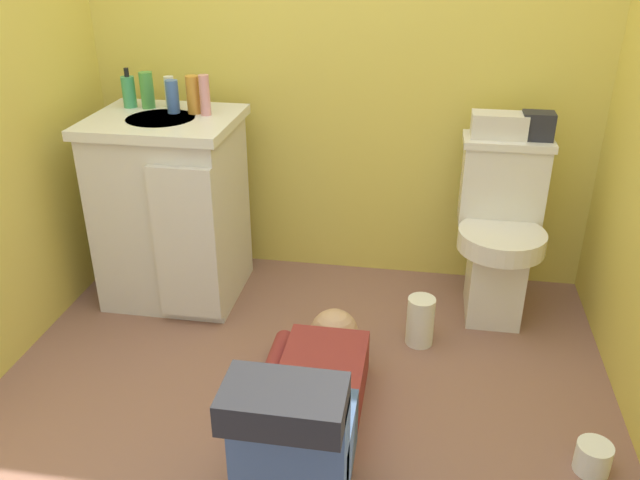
{
  "coord_description": "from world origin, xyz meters",
  "views": [
    {
      "loc": [
        0.38,
        -1.77,
        1.55
      ],
      "look_at": [
        0.01,
        0.42,
        0.45
      ],
      "focal_mm": 36.72,
      "sensor_mm": 36.0,
      "label": 1
    }
  ],
  "objects_px": {
    "toiletry_bag": "(538,126)",
    "bottle_green": "(147,90)",
    "person_plumber": "(309,402)",
    "toilet": "(499,233)",
    "tissue_box": "(499,125)",
    "bottle_amber": "(193,95)",
    "vanity_cabinet": "(172,207)",
    "faucet": "(174,96)",
    "soap_dispenser": "(129,91)",
    "bottle_white": "(170,92)",
    "bottle_pink": "(205,95)",
    "bottle_blue": "(173,97)",
    "paper_towel_roll": "(420,321)",
    "toilet_paper_roll": "(593,458)"
  },
  "relations": [
    {
      "from": "person_plumber",
      "to": "bottle_green",
      "type": "relative_size",
      "value": 7.07
    },
    {
      "from": "vanity_cabinet",
      "to": "person_plumber",
      "type": "height_order",
      "value": "vanity_cabinet"
    },
    {
      "from": "tissue_box",
      "to": "toilet_paper_roll",
      "type": "xyz_separation_m",
      "value": [
        0.3,
        -1.01,
        -0.75
      ]
    },
    {
      "from": "tissue_box",
      "to": "bottle_green",
      "type": "xyz_separation_m",
      "value": [
        -1.46,
        -0.05,
        0.1
      ]
    },
    {
      "from": "vanity_cabinet",
      "to": "faucet",
      "type": "relative_size",
      "value": 8.2
    },
    {
      "from": "person_plumber",
      "to": "soap_dispenser",
      "type": "bearing_deg",
      "value": 133.73
    },
    {
      "from": "toilet",
      "to": "tissue_box",
      "type": "bearing_deg",
      "value": 116.43
    },
    {
      "from": "toilet",
      "to": "bottle_blue",
      "type": "xyz_separation_m",
      "value": [
        -1.37,
        -0.02,
        0.52
      ]
    },
    {
      "from": "toilet",
      "to": "bottle_white",
      "type": "distance_m",
      "value": 1.51
    },
    {
      "from": "toiletry_bag",
      "to": "bottle_green",
      "type": "height_order",
      "value": "bottle_green"
    },
    {
      "from": "bottle_blue",
      "to": "toilet_paper_roll",
      "type": "xyz_separation_m",
      "value": [
        1.62,
        -0.91,
        -0.84
      ]
    },
    {
      "from": "toiletry_bag",
      "to": "person_plumber",
      "type": "bearing_deg",
      "value": -125.16
    },
    {
      "from": "person_plumber",
      "to": "soap_dispenser",
      "type": "xyz_separation_m",
      "value": [
        -0.96,
        1.0,
        0.71
      ]
    },
    {
      "from": "toilet",
      "to": "vanity_cabinet",
      "type": "height_order",
      "value": "vanity_cabinet"
    },
    {
      "from": "person_plumber",
      "to": "faucet",
      "type": "bearing_deg",
      "value": 126.92
    },
    {
      "from": "bottle_white",
      "to": "paper_towel_roll",
      "type": "xyz_separation_m",
      "value": [
        1.12,
        -0.39,
        -0.78
      ]
    },
    {
      "from": "soap_dispenser",
      "to": "bottle_green",
      "type": "distance_m",
      "value": 0.08
    },
    {
      "from": "toiletry_bag",
      "to": "bottle_amber",
      "type": "bearing_deg",
      "value": -175.87
    },
    {
      "from": "bottle_green",
      "to": "bottle_blue",
      "type": "distance_m",
      "value": 0.15
    },
    {
      "from": "toiletry_bag",
      "to": "soap_dispenser",
      "type": "distance_m",
      "value": 1.7
    },
    {
      "from": "bottle_green",
      "to": "toilet_paper_roll",
      "type": "height_order",
      "value": "bottle_green"
    },
    {
      "from": "person_plumber",
      "to": "bottle_pink",
      "type": "bearing_deg",
      "value": 122.6
    },
    {
      "from": "bottle_blue",
      "to": "faucet",
      "type": "bearing_deg",
      "value": 109.15
    },
    {
      "from": "faucet",
      "to": "bottle_blue",
      "type": "relative_size",
      "value": 0.74
    },
    {
      "from": "bottle_green",
      "to": "soap_dispenser",
      "type": "bearing_deg",
      "value": -177.92
    },
    {
      "from": "tissue_box",
      "to": "bottle_amber",
      "type": "xyz_separation_m",
      "value": [
        -1.24,
        -0.1,
        0.1
      ]
    },
    {
      "from": "toilet",
      "to": "soap_dispenser",
      "type": "bearing_deg",
      "value": 178.57
    },
    {
      "from": "paper_towel_roll",
      "to": "bottle_green",
      "type": "bearing_deg",
      "value": 163.32
    },
    {
      "from": "bottle_green",
      "to": "toiletry_bag",
      "type": "bearing_deg",
      "value": 1.7
    },
    {
      "from": "soap_dispenser",
      "to": "bottle_blue",
      "type": "xyz_separation_m",
      "value": [
        0.22,
        -0.06,
        -0.0
      ]
    },
    {
      "from": "vanity_cabinet",
      "to": "bottle_blue",
      "type": "height_order",
      "value": "bottle_blue"
    },
    {
      "from": "toilet_paper_roll",
      "to": "tissue_box",
      "type": "bearing_deg",
      "value": 106.28
    },
    {
      "from": "toilet",
      "to": "person_plumber",
      "type": "bearing_deg",
      "value": -123.48
    },
    {
      "from": "toiletry_bag",
      "to": "bottle_amber",
      "type": "distance_m",
      "value": 1.4
    },
    {
      "from": "toilet",
      "to": "tissue_box",
      "type": "height_order",
      "value": "tissue_box"
    },
    {
      "from": "bottle_white",
      "to": "bottle_amber",
      "type": "height_order",
      "value": "bottle_amber"
    },
    {
      "from": "faucet",
      "to": "bottle_white",
      "type": "xyz_separation_m",
      "value": [
        -0.02,
        0.01,
        0.01
      ]
    },
    {
      "from": "toiletry_bag",
      "to": "paper_towel_roll",
      "type": "relative_size",
      "value": 0.6
    },
    {
      "from": "toilet",
      "to": "person_plumber",
      "type": "height_order",
      "value": "toilet"
    },
    {
      "from": "bottle_blue",
      "to": "paper_towel_roll",
      "type": "bearing_deg",
      "value": -15.81
    },
    {
      "from": "faucet",
      "to": "toilet_paper_roll",
      "type": "distance_m",
      "value": 2.09
    },
    {
      "from": "soap_dispenser",
      "to": "paper_towel_roll",
      "type": "height_order",
      "value": "soap_dispenser"
    },
    {
      "from": "vanity_cabinet",
      "to": "soap_dispenser",
      "type": "bearing_deg",
      "value": 146.9
    },
    {
      "from": "bottle_green",
      "to": "bottle_blue",
      "type": "height_order",
      "value": "bottle_green"
    },
    {
      "from": "tissue_box",
      "to": "bottle_amber",
      "type": "distance_m",
      "value": 1.25
    },
    {
      "from": "soap_dispenser",
      "to": "bottle_pink",
      "type": "xyz_separation_m",
      "value": [
        0.36,
        -0.07,
        0.01
      ]
    },
    {
      "from": "toilet_paper_roll",
      "to": "paper_towel_roll",
      "type": "bearing_deg",
      "value": 132.44
    },
    {
      "from": "bottle_green",
      "to": "tissue_box",
      "type": "bearing_deg",
      "value": 1.87
    },
    {
      "from": "faucet",
      "to": "bottle_green",
      "type": "bearing_deg",
      "value": -171.09
    },
    {
      "from": "bottle_white",
      "to": "soap_dispenser",
      "type": "bearing_deg",
      "value": -168.83
    }
  ]
}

